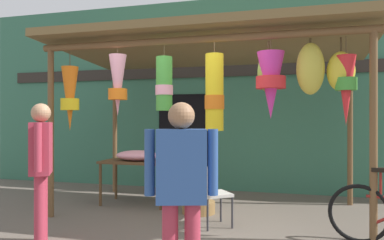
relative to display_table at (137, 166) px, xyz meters
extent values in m
plane|color=#60564C|center=(1.09, -0.94, -0.66)|extent=(30.00, 30.00, 0.00)
cube|color=#387056|center=(1.09, 1.78, 1.33)|extent=(10.96, 0.25, 3.98)
cube|color=#2D2823|center=(1.09, 1.63, 1.80)|extent=(9.87, 0.04, 0.24)
cube|color=black|center=(0.35, 1.64, 0.34)|extent=(1.10, 0.03, 2.00)
cylinder|color=brown|center=(-0.90, -1.14, 0.60)|extent=(0.09, 0.09, 2.53)
cylinder|color=brown|center=(3.55, -1.14, 0.60)|extent=(0.09, 0.09, 2.53)
cylinder|color=brown|center=(-0.90, 0.93, 0.60)|extent=(0.09, 0.09, 2.53)
cylinder|color=brown|center=(3.55, 0.93, 0.60)|extent=(0.09, 0.09, 2.53)
cylinder|color=brown|center=(1.33, -1.14, 1.87)|extent=(4.64, 0.10, 0.10)
cylinder|color=brown|center=(1.33, 0.93, 2.02)|extent=(4.64, 0.10, 0.10)
cube|color=olive|center=(1.33, -0.10, 1.99)|extent=(4.94, 2.57, 0.29)
cylinder|color=brown|center=(-0.61, -1.07, 1.71)|extent=(0.01, 0.01, 0.23)
cone|color=orange|center=(-0.61, -1.07, 1.11)|extent=(0.25, 0.25, 0.97)
cylinder|color=yellow|center=(-0.61, -1.07, 1.03)|extent=(0.27, 0.27, 0.17)
cylinder|color=brown|center=(0.20, -1.11, 1.77)|extent=(0.01, 0.01, 0.09)
cone|color=pink|center=(0.20, -1.11, 1.29)|extent=(0.25, 0.25, 0.88)
cylinder|color=orange|center=(0.20, -1.11, 1.16)|extent=(0.27, 0.27, 0.16)
cylinder|color=brown|center=(0.90, -1.10, 1.74)|extent=(0.01, 0.01, 0.15)
cylinder|color=green|center=(0.90, -1.10, 1.29)|extent=(0.23, 0.23, 0.75)
cylinder|color=pink|center=(0.90, -1.10, 1.21)|extent=(0.24, 0.24, 0.13)
cylinder|color=brown|center=(1.62, -1.16, 1.74)|extent=(0.01, 0.01, 0.16)
cylinder|color=yellow|center=(1.62, -1.16, 1.16)|extent=(0.24, 0.24, 1.01)
cylinder|color=orange|center=(1.62, -1.16, 1.03)|extent=(0.26, 0.26, 0.18)
cylinder|color=brown|center=(2.35, -1.08, 1.74)|extent=(0.01, 0.01, 0.15)
cone|color=#D13399|center=(2.35, -1.08, 1.23)|extent=(0.35, 0.35, 0.87)
cylinder|color=red|center=(2.35, -1.08, 1.27)|extent=(0.38, 0.38, 0.16)
cylinder|color=brown|center=(3.25, -1.06, 1.70)|extent=(0.01, 0.01, 0.24)
cone|color=red|center=(3.25, -1.06, 1.15)|extent=(0.24, 0.24, 0.86)
cylinder|color=green|center=(3.25, -1.06, 1.23)|extent=(0.26, 0.26, 0.16)
cylinder|color=#4C3D23|center=(3.20, -1.02, 1.73)|extent=(0.02, 0.02, 0.18)
ellipsoid|color=yellow|center=(3.20, -1.02, 1.40)|extent=(0.34, 0.29, 0.49)
cylinder|color=#4C3D23|center=(2.84, -1.06, 1.79)|extent=(0.02, 0.02, 0.06)
ellipsoid|color=gold|center=(2.84, -1.06, 1.44)|extent=(0.34, 0.29, 0.65)
cylinder|color=#4C3D23|center=(2.32, -1.03, 1.75)|extent=(0.02, 0.02, 0.15)
ellipsoid|color=#89A842|center=(2.32, -1.03, 1.41)|extent=(0.28, 0.24, 0.52)
cube|color=brown|center=(0.00, 0.00, 0.07)|extent=(1.19, 0.67, 0.04)
cylinder|color=brown|center=(-0.54, -0.28, -0.31)|extent=(0.05, 0.05, 0.71)
cylinder|color=brown|center=(0.54, -0.28, -0.31)|extent=(0.05, 0.05, 0.71)
cylinder|color=brown|center=(-0.54, 0.28, -0.31)|extent=(0.05, 0.05, 0.71)
cylinder|color=brown|center=(0.54, 0.28, -0.31)|extent=(0.05, 0.05, 0.71)
ellipsoid|color=pink|center=(0.01, -0.01, 0.18)|extent=(0.75, 0.53, 0.18)
ellipsoid|color=green|center=(0.12, -0.06, 0.19)|extent=(0.34, 0.26, 0.12)
cube|color=beige|center=(1.58, -0.96, -0.22)|extent=(0.56, 0.56, 0.04)
cube|color=beige|center=(1.44, -1.07, -0.02)|extent=(0.27, 0.34, 0.40)
cylinder|color=#333338|center=(1.84, -1.00, -0.44)|extent=(0.03, 0.03, 0.44)
cylinder|color=#333338|center=(1.62, -0.71, -0.44)|extent=(0.03, 0.03, 0.44)
cylinder|color=#333338|center=(1.55, -1.22, -0.44)|extent=(0.03, 0.03, 0.44)
cylinder|color=#333338|center=(1.33, -0.93, -0.44)|extent=(0.03, 0.03, 0.44)
cylinder|color=olive|center=(1.19, -0.32, -0.57)|extent=(0.51, 0.51, 0.19)
torus|color=black|center=(3.39, -1.12, -0.33)|extent=(0.71, 0.19, 0.71)
cylinder|color=maroon|center=(3.62, -1.17, 0.05)|extent=(0.03, 0.03, 0.30)
cube|color=black|center=(3.62, -1.17, 0.21)|extent=(0.21, 0.12, 0.05)
cube|color=#2D5193|center=(1.78, -3.12, 0.42)|extent=(0.45, 0.33, 0.59)
cylinder|color=#2D5193|center=(2.02, -3.04, 0.45)|extent=(0.08, 0.08, 0.53)
cylinder|color=#2D5193|center=(1.53, -3.20, 0.45)|extent=(0.08, 0.08, 0.53)
sphere|color=#9E704C|center=(1.78, -3.12, 0.83)|extent=(0.22, 0.22, 0.22)
cylinder|color=#B23347|center=(-0.19, -2.30, -0.26)|extent=(0.13, 0.13, 0.82)
cylinder|color=#B23347|center=(-0.28, -2.14, -0.26)|extent=(0.13, 0.13, 0.82)
cube|color=#B23347|center=(-0.24, -2.22, 0.46)|extent=(0.39, 0.46, 0.61)
cylinder|color=#B23347|center=(-0.11, -2.44, 0.49)|extent=(0.08, 0.08, 0.55)
cylinder|color=#B23347|center=(-0.37, -2.00, 0.49)|extent=(0.08, 0.08, 0.55)
sphere|color=tan|center=(-0.24, -2.22, 0.88)|extent=(0.22, 0.22, 0.22)
camera|label=1|loc=(2.68, -6.02, 0.79)|focal=35.32mm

